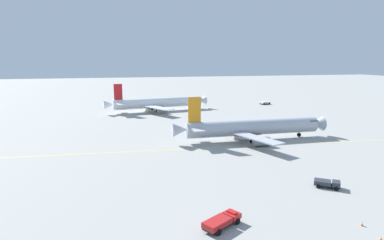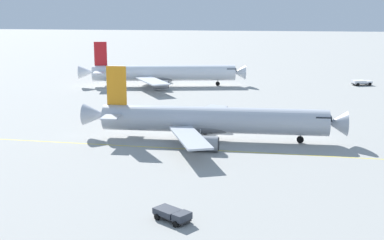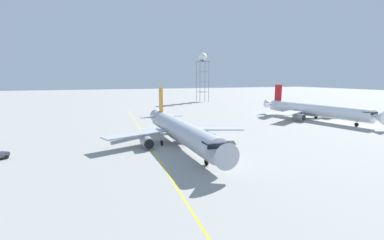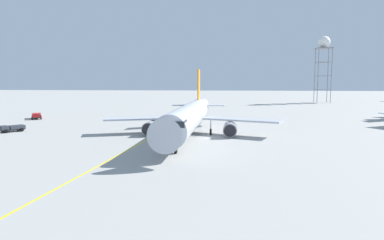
{
  "view_description": "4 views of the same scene",
  "coord_description": "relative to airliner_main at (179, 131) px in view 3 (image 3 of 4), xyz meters",
  "views": [
    {
      "loc": [
        -77.67,
        35.5,
        20.68
      ],
      "look_at": [
        6.04,
        14.72,
        4.37
      ],
      "focal_mm": 30.15,
      "sensor_mm": 36.0,
      "label": 1
    },
    {
      "loc": [
        -85.4,
        -6.11,
        22.03
      ],
      "look_at": [
        -4.04,
        3.69,
        3.64
      ],
      "focal_mm": 50.69,
      "sensor_mm": 36.0,
      "label": 2
    },
    {
      "loc": [
        -19.56,
        -51.76,
        13.91
      ],
      "look_at": [
        6.04,
        14.72,
        2.92
      ],
      "focal_mm": 25.56,
      "sensor_mm": 36.0,
      "label": 3
    },
    {
      "loc": [
        4.46,
        -54.52,
        9.0
      ],
      "look_at": [
        -1.44,
        -1.32,
        2.94
      ],
      "focal_mm": 31.55,
      "sensor_mm": 36.0,
      "label": 4
    }
  ],
  "objects": [
    {
      "name": "radar_tower",
      "position": [
        46.55,
        96.43,
        20.62
      ],
      "size": [
        6.32,
        6.32,
        28.38
      ],
      "color": "slate",
      "rests_on": "ground_plane"
    },
    {
      "name": "airliner_main",
      "position": [
        0.0,
        0.0,
        0.0
      ],
      "size": [
        31.16,
        41.84,
        11.6
      ],
      "rotation": [
        0.0,
        0.0,
        4.7
      ],
      "color": "#B2B7C1",
      "rests_on": "ground_plane"
    },
    {
      "name": "taxiway_centreline",
      "position": [
        -5.63,
        3.61,
        -3.11
      ],
      "size": [
        9.65,
        132.27,
        0.01
      ],
      "rotation": [
        0.0,
        0.0,
        4.64
      ],
      "color": "yellow",
      "rests_on": "ground_plane"
    },
    {
      "name": "airliner_secondary",
      "position": [
        52.82,
        17.15,
        0.12
      ],
      "size": [
        31.71,
        42.66,
        11.41
      ],
      "rotation": [
        0.0,
        0.0,
        4.87
      ],
      "color": "white",
      "rests_on": "ground_plane"
    },
    {
      "name": "ground_plane",
      "position": [
        2.09,
        -0.88,
        -3.11
      ],
      "size": [
        600.0,
        600.0,
        0.0
      ],
      "primitive_type": "plane",
      "color": "#9E9E99"
    }
  ]
}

